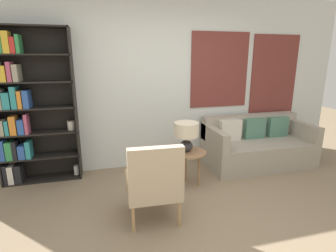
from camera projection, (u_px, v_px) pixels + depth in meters
The scene contains 7 objects.
ground_plane at pixel (206, 239), 2.59m from camera, with size 14.00×14.00×0.00m, color #847056.
wall_back at pixel (163, 83), 4.17m from camera, with size 6.40×0.08×2.70m.
bookshelf at pixel (24, 109), 3.58m from camera, with size 1.06×0.30×2.15m.
armchair at pixel (154, 181), 2.74m from camera, with size 0.59×0.58×0.90m.
couch at pixel (257, 146), 4.39m from camera, with size 1.73×0.83×0.79m.
side_table at pixel (189, 156), 3.59m from camera, with size 0.46×0.46×0.50m.
table_lamp at pixel (186, 133), 3.52m from camera, with size 0.34×0.34×0.41m.
Camera 1 is at (-0.93, -2.06, 1.74)m, focal length 28.00 mm.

